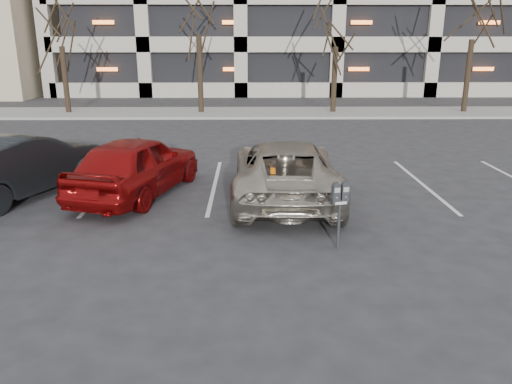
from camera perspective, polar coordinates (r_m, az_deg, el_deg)
name	(u,v)px	position (r m, az deg, el deg)	size (l,w,h in m)	color
ground	(270,213)	(11.21, 1.65, -2.39)	(140.00, 140.00, 0.00)	#28282B
sidewalk	(258,113)	(26.83, 0.20, 9.05)	(80.00, 4.00, 0.12)	gray
stall_lines	(215,185)	(13.43, -4.74, 0.84)	(16.90, 5.20, 0.00)	silver
tree_a	(57,3)	(28.29, -21.80, 19.46)	(3.38, 3.38, 7.67)	black
tree_c	(338,4)	(27.01, 9.31, 20.48)	(3.36, 3.36, 7.63)	black
parking_meter	(340,199)	(9.13, 9.58, -0.82)	(0.34, 0.19, 1.25)	black
suv_silver	(285,170)	(12.01, 3.32, 2.51)	(2.52, 5.27, 1.46)	#A89F8F
car_red	(136,165)	(12.68, -13.52, 2.99)	(1.79, 4.46, 1.52)	maroon
car_dark	(20,164)	(13.64, -25.32, 2.86)	(1.64, 4.71, 1.55)	black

